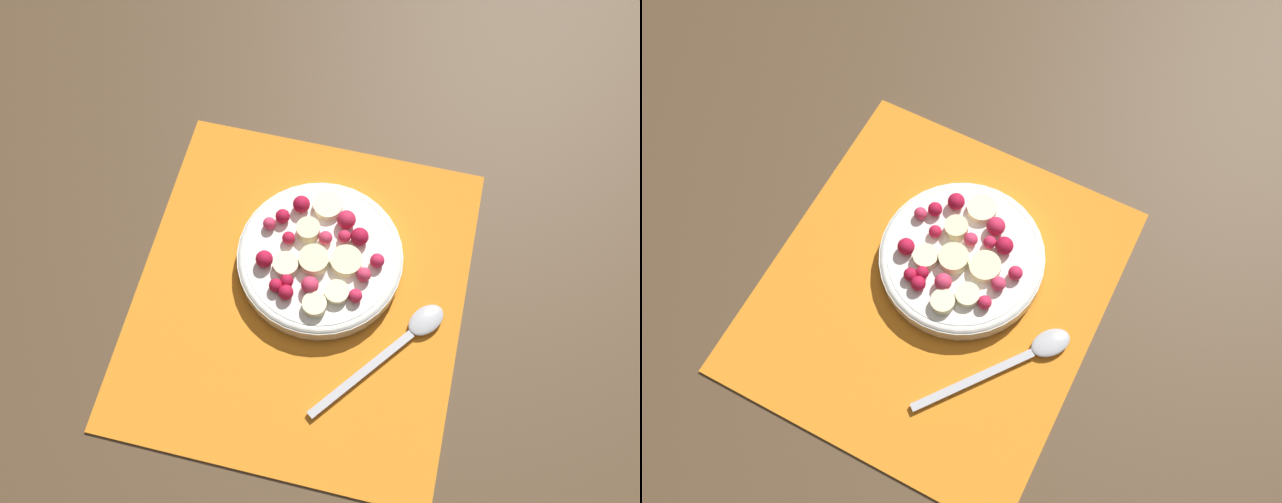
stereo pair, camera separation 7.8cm
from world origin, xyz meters
The scene contains 4 objects.
ground_plane centered at (0.00, 0.00, 0.00)m, with size 3.00×3.00×0.00m, color #4C3823.
placemat centered at (0.00, 0.00, 0.00)m, with size 0.40×0.36×0.01m.
fruit_bowl centered at (-0.04, 0.01, 0.02)m, with size 0.19×0.19×0.04m.
spoon centered at (0.03, 0.12, 0.01)m, with size 0.16×0.13×0.01m.
Camera 2 is at (0.24, 0.16, 0.75)m, focal length 40.00 mm.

